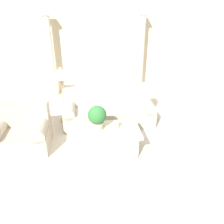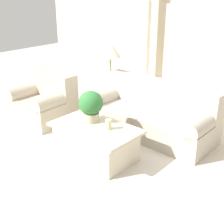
# 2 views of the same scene
# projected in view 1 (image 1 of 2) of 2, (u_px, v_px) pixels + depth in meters

# --- Properties ---
(ground_plane) EXTENTS (16.00, 16.00, 0.00)m
(ground_plane) POSITION_uv_depth(u_px,v_px,m) (104.00, 141.00, 4.80)
(ground_plane) COLOR beige
(wall_back) EXTENTS (10.00, 0.06, 3.20)m
(wall_back) POSITION_uv_depth(u_px,v_px,m) (95.00, 42.00, 6.88)
(wall_back) COLOR beige
(wall_back) RESTS_ON ground_plane
(sofa_long) EXTENTS (2.18, 0.88, 0.88)m
(sofa_long) POSITION_uv_depth(u_px,v_px,m) (109.00, 109.00, 5.46)
(sofa_long) COLOR #ADA393
(sofa_long) RESTS_ON ground_plane
(loveseat) EXTENTS (1.11, 0.88, 0.88)m
(loveseat) POSITION_uv_depth(u_px,v_px,m) (22.00, 131.00, 4.51)
(loveseat) COLOR #B1A48F
(loveseat) RESTS_ON ground_plane
(coffee_table) EXTENTS (1.29, 0.77, 0.49)m
(coffee_table) POSITION_uv_depth(u_px,v_px,m) (107.00, 140.00, 4.39)
(coffee_table) COLOR beige
(coffee_table) RESTS_ON ground_plane
(potted_plant) EXTENTS (0.37, 0.37, 0.48)m
(potted_plant) POSITION_uv_depth(u_px,v_px,m) (97.00, 116.00, 4.23)
(potted_plant) COLOR #B2A893
(potted_plant) RESTS_ON coffee_table
(pillar_candle) EXTENTS (0.09, 0.09, 0.15)m
(pillar_candle) POSITION_uv_depth(u_px,v_px,m) (117.00, 124.00, 4.32)
(pillar_candle) COLOR beige
(pillar_candle) RESTS_ON coffee_table
(floor_lamp) EXTENTS (0.39, 0.39, 1.42)m
(floor_lamp) POSITION_uv_depth(u_px,v_px,m) (61.00, 76.00, 5.09)
(floor_lamp) COLOR gray
(floor_lamp) RESTS_ON ground_plane
(column_left) EXTENTS (0.26, 0.26, 2.48)m
(column_left) POSITION_uv_depth(u_px,v_px,m) (51.00, 57.00, 6.58)
(column_left) COLOR silver
(column_left) RESTS_ON ground_plane
(column_right) EXTENTS (0.26, 0.26, 2.48)m
(column_right) POSITION_uv_depth(u_px,v_px,m) (141.00, 54.00, 6.88)
(column_right) COLOR silver
(column_right) RESTS_ON ground_plane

